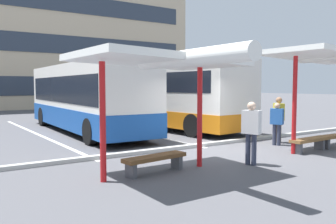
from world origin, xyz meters
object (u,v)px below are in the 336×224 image
waiting_passenger_0 (277,121)px  waiting_passenger_1 (279,116)px  waiting_passenger_2 (251,128)px  coach_bus_1 (152,94)px  bench_0 (155,160)px  coach_bus_0 (85,98)px  bench_1 (309,142)px  waiting_shelter_1 (333,58)px  waiting_shelter_0 (161,63)px

waiting_passenger_0 → waiting_passenger_1: size_ratio=0.89×
waiting_passenger_2 → waiting_passenger_0: bearing=28.5°
coach_bus_1 → waiting_passenger_0: (0.48, -7.96, -0.83)m
bench_0 → waiting_passenger_0: bearing=10.4°
waiting_passenger_0 → waiting_passenger_2: bearing=-151.5°
coach_bus_0 → waiting_passenger_1: bearing=-55.9°
bench_0 → waiting_passenger_2: 2.87m
bench_1 → coach_bus_0: bearing=115.1°
bench_1 → waiting_passenger_1: 2.04m
bench_0 → waiting_passenger_1: size_ratio=1.03×
waiting_passenger_1 → waiting_passenger_2: (-3.75, -2.10, -0.01)m
waiting_shelter_1 → coach_bus_1: bearing=97.2°
coach_bus_1 → waiting_passenger_1: 7.72m
waiting_shelter_1 → waiting_passenger_0: (-0.74, 1.64, -2.23)m
coach_bus_0 → bench_0: bearing=-99.9°
coach_bus_0 → waiting_shelter_0: 9.21m
bench_0 → waiting_shelter_1: 7.24m
coach_bus_1 → waiting_passenger_2: 10.12m
waiting_passenger_0 → bench_0: bearing=-169.6°
waiting_shelter_0 → waiting_passenger_1: size_ratio=2.66×
waiting_passenger_1 → coach_bus_1: bearing=97.5°
bench_0 → waiting_passenger_2: (2.71, -0.67, 0.68)m
bench_0 → waiting_passenger_2: size_ratio=1.03×
bench_1 → waiting_passenger_0: 1.56m
waiting_shelter_0 → waiting_shelter_1: bearing=-2.2°
coach_bus_1 → waiting_passenger_1: (1.00, -7.62, -0.69)m
waiting_shelter_0 → bench_1: size_ratio=2.91×
coach_bus_1 → bench_1: (0.31, -9.42, -1.39)m
bench_0 → bench_1: 5.78m
coach_bus_1 → waiting_passenger_2: (-2.75, -9.72, -0.70)m
waiting_shelter_0 → bench_1: (5.77, -0.07, -2.40)m
waiting_passenger_2 → coach_bus_1: bearing=74.2°
waiting_passenger_1 → waiting_shelter_1: bearing=-83.9°
coach_bus_0 → waiting_shelter_0: coach_bus_0 is taller
waiting_passenger_0 → waiting_passenger_2: (-3.22, -1.75, 0.13)m
waiting_passenger_1 → waiting_passenger_2: bearing=-150.7°
coach_bus_1 → bench_0: coach_bus_1 is taller
bench_1 → waiting_passenger_2: (-3.06, -0.30, 0.69)m
waiting_shelter_1 → waiting_passenger_0: bearing=114.1°
waiting_passenger_1 → coach_bus_0: bearing=124.1°
waiting_shelter_0 → bench_0: size_ratio=2.58×
waiting_passenger_0 → waiting_passenger_1: (0.52, 0.34, 0.14)m
bench_1 → waiting_passenger_0: (0.16, 1.45, 0.56)m
waiting_passenger_1 → waiting_shelter_0: bearing=-165.0°
coach_bus_0 → waiting_shelter_0: (-1.51, -9.01, 1.14)m
waiting_shelter_1 → waiting_passenger_2: size_ratio=2.60×
coach_bus_1 → waiting_passenger_2: coach_bus_1 is taller
waiting_shelter_0 → bench_1: 6.25m
bench_0 → waiting_passenger_2: waiting_passenger_2 is taller
coach_bus_1 → bench_1: coach_bus_1 is taller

